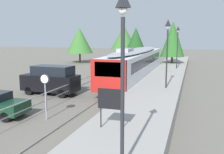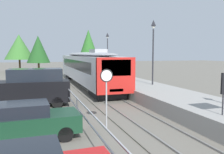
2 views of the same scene
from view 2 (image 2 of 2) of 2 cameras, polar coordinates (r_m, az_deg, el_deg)
name	(u,v)px [view 2 (image 2 of 2)]	position (r m, az deg, el deg)	size (l,w,h in m)	color
ground_plane	(62,92)	(22.65, -11.80, -3.41)	(160.00, 160.00, 0.00)	#6B665B
track_rails	(94,90)	(23.14, -4.39, -3.02)	(3.20, 60.00, 0.14)	#6B665B
commuter_train	(87,66)	(25.96, -6.04, 2.59)	(2.82, 19.97, 3.74)	silver
station_platform	(125,84)	(24.04, 3.16, -1.69)	(3.90, 60.00, 0.90)	#999691
platform_lamp_mid_platform	(153,40)	(20.32, 9.78, 8.69)	(0.34, 0.34, 5.35)	#232328
platform_lamp_far_end	(107,45)	(32.46, -1.08, 7.59)	(0.34, 0.34, 5.35)	#232328
speed_limit_sign	(107,84)	(11.01, -1.32, -1.60)	(0.61, 0.10, 2.81)	#9EA0A5
carpark_fence	(77,104)	(12.69, -8.36, -6.26)	(0.06, 36.06, 1.25)	#9EA0A5
parked_hatchback_dark_green	(28,121)	(10.46, -19.33, -9.75)	(4.07, 1.92, 1.53)	#143823
parked_van_black	(32,87)	(16.65, -18.41, -2.30)	(4.97, 2.14, 2.51)	black
tree_behind_carpark	(38,49)	(45.86, -17.14, 6.32)	(4.16, 4.16, 6.74)	brown
tree_distant_left	(19,47)	(49.91, -21.22, 6.68)	(5.53, 5.53, 7.17)	brown
tree_distant_centre	(88,47)	(38.72, -5.62, 7.20)	(3.71, 3.71, 7.28)	brown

